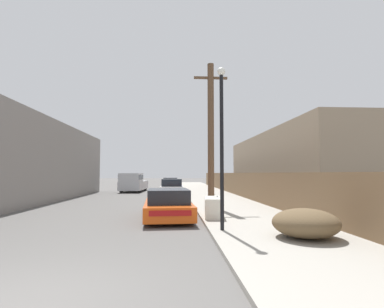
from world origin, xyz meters
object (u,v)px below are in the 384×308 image
(utility_pole, at_px, (211,133))
(pickup_truck, at_px, (133,183))
(car_parked_far, at_px, (171,184))
(pedestrian, at_px, (211,184))
(street_lamp, at_px, (222,135))
(car_parked_mid, at_px, (172,188))
(parked_sports_car_red, at_px, (168,205))
(brush_pile, at_px, (306,223))
(discarded_fridge, at_px, (213,207))

(utility_pole, bearing_deg, pickup_truck, 111.88)
(car_parked_far, height_order, pedestrian, pedestrian)
(street_lamp, distance_m, pedestrian, 16.69)
(street_lamp, bearing_deg, car_parked_mid, 96.37)
(car_parked_far, xyz_separation_m, street_lamp, (1.86, -25.53, 2.44))
(car_parked_mid, bearing_deg, pedestrian, 29.61)
(parked_sports_car_red, bearing_deg, pedestrian, 72.15)
(street_lamp, xyz_separation_m, pedestrian, (1.73, 16.47, -2.11))
(pickup_truck, height_order, street_lamp, street_lamp)
(utility_pole, distance_m, pedestrian, 10.63)
(street_lamp, distance_m, brush_pile, 3.54)
(street_lamp, height_order, pedestrian, street_lamp)
(parked_sports_car_red, bearing_deg, pickup_truck, 98.82)
(street_lamp, relative_size, brush_pile, 2.79)
(car_parked_far, xyz_separation_m, pedestrian, (3.58, -9.07, 0.33))
(brush_pile, bearing_deg, car_parked_far, 98.41)
(car_parked_mid, height_order, car_parked_far, car_parked_mid)
(utility_pole, bearing_deg, discarded_fridge, -95.70)
(utility_pole, bearing_deg, parked_sports_car_red, -124.81)
(car_parked_far, relative_size, brush_pile, 2.44)
(utility_pole, bearing_deg, pedestrian, 82.82)
(street_lamp, bearing_deg, discarded_fridge, 87.95)
(car_parked_far, distance_m, pickup_truck, 5.50)
(utility_pole, xyz_separation_m, street_lamp, (-0.45, -6.36, -0.95))
(car_parked_far, bearing_deg, utility_pole, -81.54)
(parked_sports_car_red, distance_m, pickup_truck, 18.76)
(car_parked_mid, distance_m, car_parked_far, 10.88)
(pickup_truck, height_order, utility_pole, utility_pole)
(pickup_truck, height_order, brush_pile, pickup_truck)
(street_lamp, relative_size, pedestrian, 3.09)
(brush_pile, distance_m, pedestrian, 17.72)
(utility_pole, xyz_separation_m, brush_pile, (1.65, -7.60, -3.51))
(discarded_fridge, xyz_separation_m, car_parked_mid, (-1.74, 11.81, 0.16))
(pickup_truck, distance_m, brush_pile, 24.07)
(car_parked_far, height_order, brush_pile, car_parked_far)
(brush_pile, bearing_deg, discarded_fridge, 116.06)
(parked_sports_car_red, bearing_deg, utility_pole, 52.01)
(utility_pole, bearing_deg, car_parked_mid, 104.13)
(car_parked_far, bearing_deg, brush_pile, -80.00)
(street_lamp, bearing_deg, car_parked_far, 94.16)
(brush_pile, bearing_deg, pedestrian, 91.21)
(discarded_fridge, distance_m, utility_pole, 4.99)
(discarded_fridge, bearing_deg, utility_pole, 89.92)
(car_parked_mid, height_order, pedestrian, pedestrian)
(parked_sports_car_red, relative_size, car_parked_mid, 1.12)
(car_parked_mid, xyz_separation_m, brush_pile, (3.73, -15.90, -0.15))
(car_parked_mid, bearing_deg, street_lamp, -82.35)
(parked_sports_car_red, distance_m, utility_pole, 5.18)
(car_parked_far, distance_m, brush_pile, 27.06)
(parked_sports_car_red, height_order, utility_pole, utility_pole)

